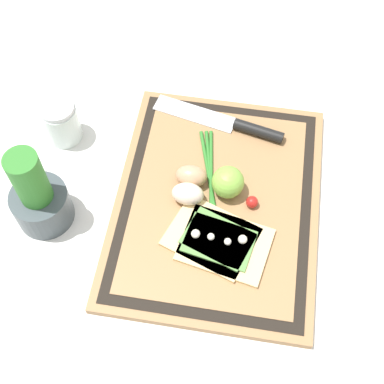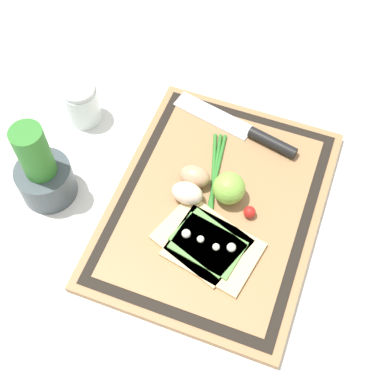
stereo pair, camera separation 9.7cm
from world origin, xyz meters
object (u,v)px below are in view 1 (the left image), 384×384
Objects in this scene: knife at (239,126)px; pizza_slice_far at (213,237)px; egg_brown at (191,176)px; lime at (228,182)px; herb_pot at (39,198)px; sauce_jar at (61,123)px; cherry_tomato_red at (252,201)px; pizza_slice_near at (224,244)px; egg_pink at (188,194)px.

pizza_slice_far is at bearing 176.21° from knife.
lime reaches higher than egg_brown.
sauce_jar is at bearing 5.47° from herb_pot.
knife and cherry_tomato_red have the same top height.
pizza_slice_near is 0.33m from herb_pot.
lime is (-0.15, 0.01, 0.02)m from knife.
egg_brown is at bearing 83.50° from lime.
herb_pot is 2.05× the size of sauce_jar.
egg_brown is at bearing -68.15° from herb_pot.
egg_pink is at bearing 43.76° from pizza_slice_near.
pizza_slice_near reaches higher than knife.
pizza_slice_near is 2.90× the size of egg_brown.
herb_pot is (-0.06, 0.25, 0.02)m from egg_pink.
knife is at bearing -3.79° from pizza_slice_far.
lime reaches higher than pizza_slice_far.
sauce_jar reaches higher than egg_pink.
lime is 2.67× the size of cherry_tomato_red.
pizza_slice_far is at bearing -120.21° from sauce_jar.
egg_brown is at bearing 152.20° from knife.
pizza_slice_far is at bearing 143.95° from cherry_tomato_red.
herb_pot is at bearing 104.07° from egg_pink.
pizza_slice_far is 0.09m from egg_pink.
egg_pink is 0.12m from cherry_tomato_red.
cherry_tomato_red is at bearing -105.83° from sauce_jar.
sauce_jar is at bearing 66.14° from egg_pink.
knife is 4.60× the size of egg_brown.
pizza_slice_far is 0.66× the size of knife.
knife is at bearing -53.57° from herb_pot.
herb_pot reaches higher than egg_pink.
cherry_tomato_red is at bearing -103.63° from egg_brown.
pizza_slice_far reaches higher than knife.
pizza_slice_far is 0.31m from herb_pot.
sauce_jar is at bearing 73.23° from egg_brown.
egg_pink is 2.63× the size of cherry_tomato_red.
pizza_slice_far is 0.10m from lime.
egg_brown reaches higher than knife.
pizza_slice_far is 0.25m from knife.
egg_brown is 0.65× the size of sauce_jar.
knife is 0.41m from herb_pot.
pizza_slice_near is at bearing -136.24° from egg_pink.
egg_pink is (0.08, 0.08, 0.02)m from pizza_slice_near.
cherry_tomato_red is 0.40m from sauce_jar.
pizza_slice_near is at bearing -92.96° from herb_pot.
sauce_jar is (0.12, 0.27, -0.00)m from egg_pink.
sauce_jar reaches higher than egg_brown.
sauce_jar is (0.11, 0.39, 0.01)m from cherry_tomato_red.
pizza_slice_near is at bearing -175.67° from lime.
lime is (-0.01, -0.07, 0.01)m from egg_brown.
lime reaches higher than knife.
pizza_slice_far is at bearing -141.16° from egg_pink.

